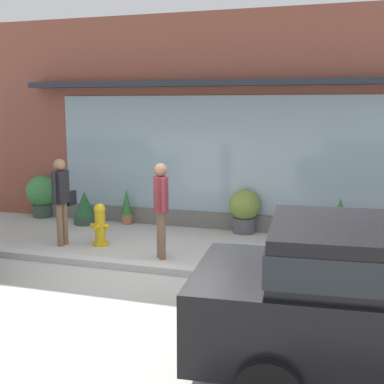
{
  "coord_description": "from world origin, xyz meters",
  "views": [
    {
      "loc": [
        3.09,
        -7.56,
        2.72
      ],
      "look_at": [
        0.36,
        1.2,
        1.12
      ],
      "focal_mm": 46.68,
      "sensor_mm": 36.0,
      "label": 1
    }
  ],
  "objects": [
    {
      "name": "ground_plane",
      "position": [
        0.0,
        0.0,
        0.0
      ],
      "size": [
        60.0,
        60.0,
        0.0
      ],
      "primitive_type": "plane",
      "color": "#B2AFA8"
    },
    {
      "name": "pedestrian_with_handbag",
      "position": [
        -2.16,
        0.78,
        0.99
      ],
      "size": [
        0.23,
        0.65,
        1.71
      ],
      "rotation": [
        0.0,
        0.0,
        1.48
      ],
      "color": "brown",
      "rests_on": "ground_plane"
    },
    {
      "name": "potted_plant_window_right",
      "position": [
        3.03,
        2.4,
        0.45
      ],
      "size": [
        0.48,
        0.48,
        0.94
      ],
      "color": "#4C4C51",
      "rests_on": "ground_plane"
    },
    {
      "name": "potted_plant_doorstep",
      "position": [
        -1.71,
        2.77,
        0.4
      ],
      "size": [
        0.26,
        0.26,
        0.83
      ],
      "color": "#9E6042",
      "rests_on": "ground_plane"
    },
    {
      "name": "potted_plant_window_center",
      "position": [
        -2.63,
        2.47,
        0.36
      ],
      "size": [
        0.51,
        0.51,
        0.76
      ],
      "color": "#33473D",
      "rests_on": "ground_plane"
    },
    {
      "name": "storefront",
      "position": [
        0.01,
        3.18,
        2.29
      ],
      "size": [
        14.0,
        0.81,
        4.68
      ],
      "color": "brown",
      "rests_on": "ground_plane"
    },
    {
      "name": "pedestrian_passerby",
      "position": [
        -0.0,
        0.53,
        1.01
      ],
      "size": [
        0.32,
        0.38,
        1.72
      ],
      "rotation": [
        0.0,
        0.0,
        2.21
      ],
      "color": "brown",
      "rests_on": "ground_plane"
    },
    {
      "name": "curb_strip",
      "position": [
        0.0,
        -0.2,
        0.06
      ],
      "size": [
        14.0,
        0.24,
        0.12
      ],
      "primitive_type": "cube",
      "color": "#B2B2AD",
      "rests_on": "ground_plane"
    },
    {
      "name": "potted_plant_window_left",
      "position": [
        1.05,
        2.77,
        0.52
      ],
      "size": [
        0.67,
        0.67,
        0.95
      ],
      "color": "#4C4C51",
      "rests_on": "ground_plane"
    },
    {
      "name": "potted_plant_by_entrance",
      "position": [
        -4.0,
        2.85,
        0.57
      ],
      "size": [
        0.77,
        0.77,
        1.02
      ],
      "color": "#33473D",
      "rests_on": "ground_plane"
    },
    {
      "name": "fire_hydrant",
      "position": [
        -1.45,
        0.97,
        0.42
      ],
      "size": [
        0.39,
        0.35,
        0.83
      ],
      "color": "gold",
      "rests_on": "ground_plane"
    }
  ]
}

